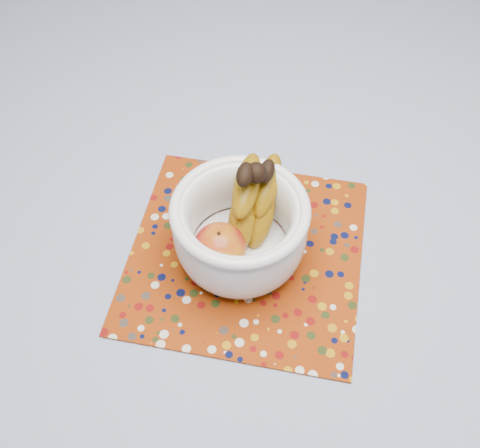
% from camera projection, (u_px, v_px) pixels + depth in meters
% --- Properties ---
extents(table, '(1.20, 1.20, 0.75)m').
position_uv_depth(table, '(284.00, 239.00, 1.00)').
color(table, brown).
rests_on(table, ground).
extents(tablecloth, '(1.32, 1.32, 0.01)m').
position_uv_depth(tablecloth, '(288.00, 212.00, 0.93)').
color(tablecloth, slate).
rests_on(tablecloth, table).
extents(placemat, '(0.41, 0.41, 0.00)m').
position_uv_depth(placemat, '(246.00, 253.00, 0.87)').
color(placemat, maroon).
rests_on(placemat, tablecloth).
extents(fruit_bowl, '(0.20, 0.22, 0.17)m').
position_uv_depth(fruit_bowl, '(244.00, 221.00, 0.82)').
color(fruit_bowl, white).
rests_on(fruit_bowl, placemat).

